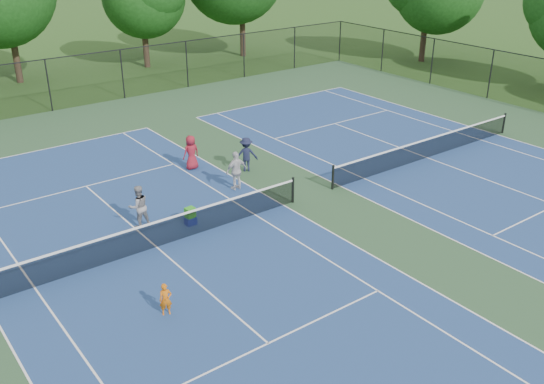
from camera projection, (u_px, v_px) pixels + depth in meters
ground at (313, 196)px, 24.47m from camera, size 140.00×140.00×0.00m
court_pad at (313, 196)px, 24.47m from camera, size 36.00×36.00×0.01m
tennis_court_left at (156, 245)px, 20.61m from camera, size 12.00×23.83×1.07m
tennis_court_right at (427, 156)px, 28.25m from camera, size 12.00×23.83×1.07m
perimeter_fence at (314, 159)px, 23.81m from camera, size 36.08×36.08×3.02m
child_player at (166, 299)px, 16.99m from camera, size 0.42×0.34×0.99m
instructor at (139, 206)px, 21.75m from camera, size 0.80×0.63×1.59m
bystander_a at (236, 171)px, 24.72m from camera, size 0.97×0.42×1.65m
bystander_b at (246, 154)px, 26.56m from camera, size 1.15×1.01×1.54m
bystander_c at (191, 152)px, 26.77m from camera, size 0.77×0.51×1.55m
ball_crate at (191, 221)px, 22.12m from camera, size 0.38×0.33×0.30m
ball_hopper at (190, 212)px, 21.98m from camera, size 0.37×0.32×0.38m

